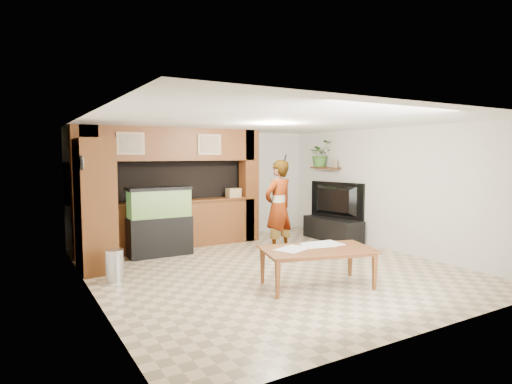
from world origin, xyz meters
TOP-DOWN VIEW (x-y plane):
  - floor at (0.00, 0.00)m, footprint 6.50×6.50m
  - ceiling at (0.00, 0.00)m, footprint 6.50×6.50m
  - wall_back at (0.00, 3.25)m, footprint 6.00×0.00m
  - wall_left at (-3.00, 0.00)m, footprint 0.00×6.50m
  - wall_right at (3.00, 0.00)m, footprint 0.00×6.50m
  - partition at (-0.95, 2.64)m, footprint 4.20×0.99m
  - wall_clock at (-2.97, 1.00)m, footprint 0.05×0.25m
  - wall_shelf at (2.85, 1.95)m, footprint 0.25×0.90m
  - pantry_cabinet at (-2.70, 1.43)m, footprint 0.58×0.94m
  - trash_can at (-2.58, 0.57)m, footprint 0.28×0.28m
  - aquarium at (-1.39, 1.95)m, footprint 1.25×0.47m
  - tv_stand at (2.65, 1.40)m, footprint 0.57×1.56m
  - television at (2.65, 1.40)m, footprint 0.53×1.49m
  - photo_frame at (2.85, 1.60)m, footprint 0.05×0.15m
  - potted_plant at (2.82, 2.12)m, footprint 0.62×0.55m
  - person at (0.75, 0.86)m, footprint 0.79×0.61m
  - microphone at (0.80, 0.70)m, footprint 0.03×0.09m
  - dining_table at (0.05, -1.30)m, footprint 1.88×1.36m
  - newspaper_a at (0.34, -1.06)m, footprint 0.62×0.47m
  - newspaper_b at (-0.30, -1.11)m, footprint 0.61×0.53m
  - newspaper_c at (0.20, -1.10)m, footprint 0.56×0.46m
  - counter_box at (0.54, 2.45)m, footprint 0.32×0.22m

SIDE VIEW (x-z plane):
  - floor at x=0.00m, z-range 0.00..0.00m
  - trash_can at x=-2.58m, z-range 0.00..0.52m
  - tv_stand at x=2.65m, z-range 0.00..0.52m
  - dining_table at x=0.05m, z-range 0.00..0.60m
  - newspaper_b at x=-0.30m, z-range 0.60..0.60m
  - newspaper_c at x=0.20m, z-range 0.60..0.60m
  - newspaper_a at x=0.34m, z-range 0.60..0.60m
  - aquarium at x=-1.39m, z-range -0.02..1.37m
  - television at x=2.65m, z-range 0.52..1.38m
  - person at x=0.75m, z-range 0.00..1.92m
  - counter_box at x=0.54m, z-range 1.04..1.25m
  - pantry_cabinet at x=-2.70m, z-range 0.00..2.31m
  - wall_back at x=0.00m, z-range -1.70..4.30m
  - wall_left at x=-3.00m, z-range -1.95..4.55m
  - wall_right at x=3.00m, z-range -1.95..4.55m
  - partition at x=-0.95m, z-range 0.01..2.61m
  - wall_shelf at x=2.85m, z-range 1.68..1.72m
  - photo_frame at x=2.85m, z-range 1.72..1.92m
  - wall_clock at x=-2.97m, z-range 1.77..2.02m
  - microphone at x=0.80m, z-range 1.89..2.03m
  - potted_plant at x=2.82m, z-range 1.72..2.38m
  - ceiling at x=0.00m, z-range 2.60..2.60m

